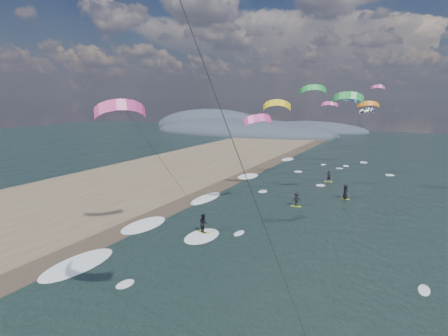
% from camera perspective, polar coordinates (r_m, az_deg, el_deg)
% --- Properties ---
extents(sand_strip, '(26.00, 240.00, 0.00)m').
position_cam_1_polar(sand_strip, '(43.31, -29.82, -6.92)').
color(sand_strip, brown).
rests_on(sand_strip, ground).
extents(wet_sand_strip, '(3.00, 240.00, 0.00)m').
position_cam_1_polar(wet_sand_strip, '(34.25, -18.53, -10.52)').
color(wet_sand_strip, '#382D23').
rests_on(wet_sand_strip, ground).
extents(coastal_hills, '(80.00, 41.00, 15.00)m').
position_cam_1_polar(coastal_hills, '(132.88, 2.05, 5.64)').
color(coastal_hills, '#3D4756').
rests_on(coastal_hills, ground).
extents(kitesurfer_near_a, '(7.55, 8.21, 19.05)m').
position_cam_1_polar(kitesurfer_near_a, '(10.48, -6.91, 23.03)').
color(kitesurfer_near_a, '#B5C823').
rests_on(kitesurfer_near_a, ground).
extents(kitesurfer_near_b, '(7.00, 9.26, 12.69)m').
position_cam_1_polar(kitesurfer_near_b, '(30.31, -11.30, 2.98)').
color(kitesurfer_near_b, '#B5C823').
rests_on(kitesurfer_near_b, ground).
extents(far_kitesurfers, '(5.50, 14.92, 1.79)m').
position_cam_1_polar(far_kitesurfers, '(46.70, 14.72, -3.52)').
color(far_kitesurfers, '#B5C823').
rests_on(far_kitesurfers, ground).
extents(bg_kite_field, '(13.22, 69.47, 6.59)m').
position_cam_1_polar(bg_kite_field, '(68.36, 17.75, 9.93)').
color(bg_kite_field, '#D83F8C').
rests_on(bg_kite_field, ground).
extents(shoreline_surf, '(2.40, 79.40, 0.11)m').
position_cam_1_polar(shoreline_surf, '(36.74, -11.86, -8.71)').
color(shoreline_surf, white).
rests_on(shoreline_surf, ground).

